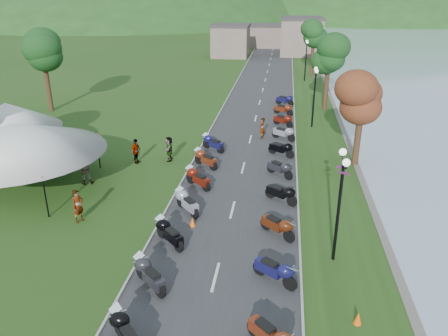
{
  "coord_description": "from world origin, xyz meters",
  "views": [
    {
      "loc": [
        2.42,
        1.09,
        11.27
      ],
      "look_at": [
        -0.84,
        24.75,
        1.3
      ],
      "focal_mm": 35.0,
      "sensor_mm": 36.0,
      "label": 1
    }
  ],
  "objects_px": {
    "pedestrian_b": "(86,183)",
    "pedestrian_c": "(65,163)",
    "vendor_tent_main": "(19,155)",
    "pedestrian_a": "(80,221)"
  },
  "relations": [
    {
      "from": "vendor_tent_main",
      "to": "pedestrian_c",
      "type": "xyz_separation_m",
      "value": [
        0.67,
        3.86,
        -2.0
      ]
    },
    {
      "from": "pedestrian_a",
      "to": "pedestrian_c",
      "type": "height_order",
      "value": "pedestrian_c"
    },
    {
      "from": "pedestrian_c",
      "to": "pedestrian_b",
      "type": "bearing_deg",
      "value": 10.86
    },
    {
      "from": "vendor_tent_main",
      "to": "pedestrian_a",
      "type": "height_order",
      "value": "vendor_tent_main"
    },
    {
      "from": "vendor_tent_main",
      "to": "pedestrian_b",
      "type": "relative_size",
      "value": 3.45
    },
    {
      "from": "pedestrian_b",
      "to": "pedestrian_c",
      "type": "bearing_deg",
      "value": -69.9
    },
    {
      "from": "vendor_tent_main",
      "to": "pedestrian_c",
      "type": "bearing_deg",
      "value": 80.07
    },
    {
      "from": "vendor_tent_main",
      "to": "pedestrian_b",
      "type": "height_order",
      "value": "vendor_tent_main"
    },
    {
      "from": "pedestrian_b",
      "to": "pedestrian_c",
      "type": "height_order",
      "value": "pedestrian_b"
    },
    {
      "from": "pedestrian_b",
      "to": "pedestrian_a",
      "type": "bearing_deg",
      "value": 86.74
    }
  ]
}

